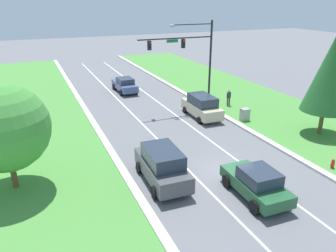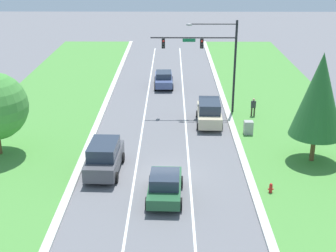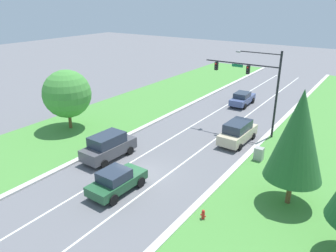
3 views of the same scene
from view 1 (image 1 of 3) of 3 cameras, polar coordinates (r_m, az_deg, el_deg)
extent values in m
plane|color=slate|center=(20.60, 9.84, -8.33)|extent=(160.00, 160.00, 0.00)
cube|color=beige|center=(23.87, 21.39, -5.04)|extent=(0.50, 90.00, 0.15)
cube|color=beige|center=(18.44, -5.42, -11.68)|extent=(0.50, 90.00, 0.15)
cube|color=#4C8E3D|center=(17.91, -22.13, -14.63)|extent=(10.00, 90.00, 0.08)
cube|color=white|center=(19.77, 5.38, -9.44)|extent=(0.14, 81.00, 0.01)
cube|color=white|center=(21.55, 13.90, -7.26)|extent=(0.14, 81.00, 0.01)
cylinder|color=black|center=(32.46, 7.33, 10.58)|extent=(0.20, 0.20, 8.22)
cylinder|color=black|center=(30.39, 1.40, 15.03)|extent=(7.31, 0.12, 0.12)
cube|color=#147042|center=(30.27, 0.75, 14.59)|extent=(1.10, 0.04, 0.28)
cylinder|color=black|center=(31.01, 4.32, 17.24)|extent=(4.02, 0.09, 0.09)
ellipsoid|color=gray|center=(30.14, 0.76, 17.08)|extent=(0.56, 0.28, 0.20)
cube|color=black|center=(30.76, 2.67, 14.15)|extent=(0.28, 0.32, 0.80)
sphere|color=red|center=(30.58, 2.82, 14.55)|extent=(0.16, 0.16, 0.16)
sphere|color=#2D2D2D|center=(30.61, 2.81, 14.11)|extent=(0.16, 0.16, 0.16)
sphere|color=#2D2D2D|center=(30.64, 2.80, 13.68)|extent=(0.16, 0.16, 0.16)
cube|color=black|center=(29.48, -3.26, 13.83)|extent=(0.28, 0.32, 0.80)
sphere|color=red|center=(29.29, -3.16, 14.24)|extent=(0.16, 0.16, 0.16)
sphere|color=#2D2D2D|center=(29.32, -3.15, 13.79)|extent=(0.16, 0.16, 0.16)
sphere|color=#2D2D2D|center=(29.36, -3.14, 13.34)|extent=(0.16, 0.16, 0.16)
cube|color=#475684|center=(38.18, -7.56, 6.96)|extent=(1.88, 4.72, 0.72)
cube|color=#283342|center=(37.76, -7.48, 7.83)|extent=(1.64, 2.15, 0.60)
cylinder|color=black|center=(39.86, -6.98, 7.07)|extent=(0.26, 0.70, 0.70)
cylinder|color=black|center=(39.39, -9.39, 6.77)|extent=(0.26, 0.70, 0.70)
cylinder|color=black|center=(37.20, -5.58, 6.09)|extent=(0.26, 0.70, 0.70)
cylinder|color=black|center=(36.69, -8.14, 5.76)|extent=(0.26, 0.70, 0.70)
cube|color=#4C4C51|center=(19.22, -1.04, -7.49)|extent=(2.16, 4.89, 0.94)
cube|color=#283342|center=(18.71, -0.94, -5.26)|extent=(1.88, 2.96, 0.85)
cylinder|color=black|center=(20.97, 0.04, -6.32)|extent=(0.27, 0.71, 0.71)
cylinder|color=black|center=(20.44, -5.05, -7.20)|extent=(0.27, 0.71, 0.71)
cylinder|color=black|center=(18.59, 3.41, -10.30)|extent=(0.27, 0.71, 0.71)
cylinder|color=black|center=(17.98, -2.31, -11.47)|extent=(0.27, 0.71, 0.71)
cube|color=beige|center=(29.83, 5.85, 3.01)|extent=(2.06, 4.90, 0.90)
cube|color=#283342|center=(29.47, 6.02, 4.52)|extent=(1.81, 2.96, 0.82)
cylinder|color=black|center=(31.65, 6.10, 3.22)|extent=(0.26, 0.61, 0.60)
cylinder|color=black|center=(30.86, 3.00, 2.84)|extent=(0.26, 0.61, 0.60)
cylinder|color=black|center=(29.17, 8.80, 1.49)|extent=(0.26, 0.61, 0.60)
cylinder|color=black|center=(28.31, 5.51, 1.03)|extent=(0.26, 0.61, 0.60)
cube|color=#235633|center=(18.57, 14.94, -9.87)|extent=(2.05, 4.39, 0.64)
cube|color=#283342|center=(18.06, 15.62, -8.44)|extent=(1.78, 2.01, 0.69)
cylinder|color=black|center=(20.14, 14.82, -8.29)|extent=(0.27, 0.76, 0.75)
cylinder|color=black|center=(19.20, 10.23, -9.44)|extent=(0.27, 0.76, 0.75)
cylinder|color=black|center=(18.39, 19.71, -11.97)|extent=(0.27, 0.76, 0.75)
cylinder|color=black|center=(17.36, 14.88, -13.52)|extent=(0.27, 0.76, 0.75)
cube|color=#9E9E99|center=(29.41, 13.23, 1.90)|extent=(0.70, 0.60, 1.15)
cylinder|color=#42382D|center=(33.19, 10.32, 4.08)|extent=(0.14, 0.14, 0.84)
cylinder|color=#42382D|center=(33.38, 10.62, 4.16)|extent=(0.14, 0.14, 0.84)
cube|color=#333338|center=(33.08, 10.55, 5.31)|extent=(0.42, 0.31, 0.60)
sphere|color=tan|center=(32.97, 10.60, 6.04)|extent=(0.22, 0.22, 0.22)
cylinder|color=red|center=(23.25, 26.72, -6.09)|extent=(0.20, 0.20, 0.55)
sphere|color=red|center=(23.11, 26.86, -5.35)|extent=(0.18, 0.18, 0.18)
cylinder|color=red|center=(23.15, 26.54, -6.10)|extent=(0.10, 0.09, 0.09)
cylinder|color=red|center=(23.32, 26.93, -5.97)|extent=(0.10, 0.09, 0.09)
cylinder|color=brown|center=(28.37, 25.10, 0.57)|extent=(0.32, 0.32, 1.99)
cone|color=#28662D|center=(27.38, 26.36, 8.13)|extent=(3.57, 3.57, 5.72)
cylinder|color=brown|center=(20.46, -25.31, -7.43)|extent=(0.32, 0.32, 1.90)
sphere|color=#47933D|center=(19.40, -26.57, -0.30)|extent=(4.76, 4.76, 4.76)
camera|label=2|loc=(16.87, 118.70, 4.08)|focal=50.00mm
camera|label=3|loc=(24.45, 74.70, 11.97)|focal=35.00mm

